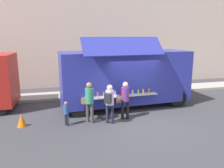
% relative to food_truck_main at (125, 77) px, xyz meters
% --- Properties ---
extents(ground_plane, '(60.00, 60.00, 0.00)m').
position_rel_food_truck_main_xyz_m(ground_plane, '(0.15, -2.18, -1.57)').
color(ground_plane, '#38383D').
extents(curb_strip, '(28.00, 1.60, 0.15)m').
position_rel_food_truck_main_xyz_m(curb_strip, '(-4.00, 2.62, -1.50)').
color(curb_strip, '#9E998E').
rests_on(curb_strip, ground).
extents(building_behind, '(32.00, 2.40, 10.95)m').
position_rel_food_truck_main_xyz_m(building_behind, '(-3.00, 6.52, 3.90)').
color(building_behind, beige).
rests_on(building_behind, ground).
extents(food_truck_main, '(6.64, 3.28, 3.59)m').
position_rel_food_truck_main_xyz_m(food_truck_main, '(0.00, 0.00, 0.00)').
color(food_truck_main, '#2A3098').
rests_on(food_truck_main, ground).
extents(traffic_cone_orange, '(0.36, 0.36, 0.55)m').
position_rel_food_truck_main_xyz_m(traffic_cone_orange, '(-4.94, -1.58, -1.30)').
color(traffic_cone_orange, orange).
rests_on(traffic_cone_orange, ground).
extents(trash_bin, '(0.60, 0.60, 0.94)m').
position_rel_food_truck_main_xyz_m(trash_bin, '(4.00, 2.32, -1.10)').
color(trash_bin, '#2F6235').
rests_on(trash_bin, ground).
extents(customer_front_ordering, '(0.55, 0.34, 1.68)m').
position_rel_food_truck_main_xyz_m(customer_front_ordering, '(-0.60, -1.83, -0.57)').
color(customer_front_ordering, black).
rests_on(customer_front_ordering, ground).
extents(customer_mid_with_backpack, '(0.47, 0.54, 1.67)m').
position_rel_food_truck_main_xyz_m(customer_mid_with_backpack, '(-1.38, -2.18, -0.55)').
color(customer_mid_with_backpack, '#1F223A').
rests_on(customer_mid_with_backpack, ground).
extents(customer_rear_waiting, '(0.51, 0.50, 1.76)m').
position_rel_food_truck_main_xyz_m(customer_rear_waiting, '(-2.18, -1.84, -0.53)').
color(customer_rear_waiting, '#484340').
rests_on(customer_rear_waiting, ground).
extents(child_near_queue, '(0.21, 0.21, 1.03)m').
position_rel_food_truck_main_xyz_m(child_near_queue, '(-3.15, -1.94, -0.96)').
color(child_near_queue, '#1D2439').
rests_on(child_near_queue, ground).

